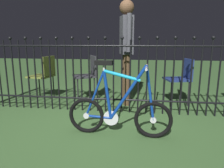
{
  "coord_description": "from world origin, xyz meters",
  "views": [
    {
      "loc": [
        0.47,
        -2.35,
        1.09
      ],
      "look_at": [
        0.12,
        0.21,
        0.55
      ],
      "focal_mm": 32.61,
      "sensor_mm": 36.0,
      "label": 1
    }
  ],
  "objects_px": {
    "bicycle": "(119,111)",
    "chair_olive": "(44,73)",
    "chair_navy": "(181,76)",
    "chair_charcoal": "(88,73)",
    "person_visitor": "(126,43)"
  },
  "relations": [
    {
      "from": "chair_charcoal",
      "to": "chair_olive",
      "type": "xyz_separation_m",
      "value": [
        -0.84,
        -0.03,
        -0.02
      ]
    },
    {
      "from": "bicycle",
      "to": "chair_navy",
      "type": "bearing_deg",
      "value": 55.56
    },
    {
      "from": "chair_navy",
      "to": "person_visitor",
      "type": "bearing_deg",
      "value": -172.07
    },
    {
      "from": "chair_olive",
      "to": "person_visitor",
      "type": "relative_size",
      "value": 0.47
    },
    {
      "from": "chair_charcoal",
      "to": "bicycle",
      "type": "bearing_deg",
      "value": -63.0
    },
    {
      "from": "chair_navy",
      "to": "chair_olive",
      "type": "distance_m",
      "value": 2.51
    },
    {
      "from": "bicycle",
      "to": "person_visitor",
      "type": "bearing_deg",
      "value": 90.13
    },
    {
      "from": "chair_olive",
      "to": "person_visitor",
      "type": "distance_m",
      "value": 1.66
    },
    {
      "from": "chair_navy",
      "to": "person_visitor",
      "type": "xyz_separation_m",
      "value": [
        -0.95,
        -0.13,
        0.56
      ]
    },
    {
      "from": "bicycle",
      "to": "chair_charcoal",
      "type": "distance_m",
      "value": 1.6
    },
    {
      "from": "chair_charcoal",
      "to": "chair_navy",
      "type": "relative_size",
      "value": 1.04
    },
    {
      "from": "chair_charcoal",
      "to": "chair_navy",
      "type": "bearing_deg",
      "value": -0.83
    },
    {
      "from": "bicycle",
      "to": "chair_navy",
      "type": "xyz_separation_m",
      "value": [
        0.95,
        1.38,
        0.2
      ]
    },
    {
      "from": "bicycle",
      "to": "chair_olive",
      "type": "distance_m",
      "value": 2.09
    },
    {
      "from": "chair_charcoal",
      "to": "chair_olive",
      "type": "bearing_deg",
      "value": -177.91
    }
  ]
}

